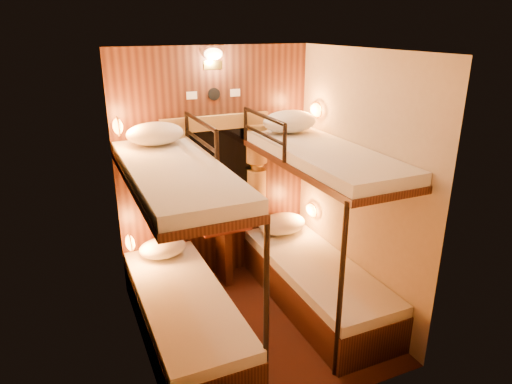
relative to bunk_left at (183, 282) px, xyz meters
name	(u,v)px	position (x,y,z in m)	size (l,w,h in m)	color
floor	(257,324)	(0.65, -0.07, -0.56)	(2.10, 2.10, 0.00)	#37150F
ceiling	(257,50)	(0.65, -0.07, 1.84)	(2.10, 2.10, 0.00)	silver
wall_back	(215,168)	(0.65, 0.98, 0.64)	(2.40, 2.40, 0.00)	#C6B293
wall_front	(325,258)	(0.65, -1.12, 0.64)	(2.40, 2.40, 0.00)	#C6B293
wall_left	(134,222)	(-0.35, -0.07, 0.64)	(2.40, 2.40, 0.00)	#C6B293
wall_right	(357,186)	(1.65, -0.07, 0.64)	(2.40, 2.40, 0.00)	#C6B293
back_panel	(216,168)	(0.65, 0.97, 0.64)	(2.00, 0.03, 2.40)	black
bunk_left	(183,282)	(0.00, 0.00, 0.00)	(0.72, 1.90, 1.82)	black
bunk_right	(317,253)	(1.30, 0.00, 0.00)	(0.72, 1.90, 1.82)	black
window	(217,171)	(0.65, 0.94, 0.62)	(1.00, 0.12, 0.79)	black
curtains	(217,164)	(0.65, 0.90, 0.71)	(1.10, 0.22, 1.00)	olive
back_fixtures	(213,62)	(0.65, 0.93, 1.69)	(0.54, 0.09, 0.48)	black
reading_lamps	(227,174)	(0.65, 0.63, 0.68)	(2.00, 0.20, 1.25)	orange
table	(224,245)	(0.65, 0.78, -0.14)	(0.50, 0.34, 0.66)	#5F2615
bottle_left	(227,216)	(0.68, 0.73, 0.20)	(0.07, 0.07, 0.24)	#99BFE5
bottle_right	(226,214)	(0.68, 0.77, 0.21)	(0.08, 0.08, 0.27)	#99BFE5
sachet_a	(245,224)	(0.86, 0.70, 0.09)	(0.08, 0.06, 0.01)	silver
sachet_b	(242,221)	(0.85, 0.77, 0.09)	(0.07, 0.05, 0.01)	silver
pillow_lower_left	(163,248)	(0.00, 0.71, -0.01)	(0.46, 0.33, 0.18)	silver
pillow_lower_right	(282,224)	(1.30, 0.72, 0.00)	(0.53, 0.38, 0.21)	silver
pillow_upper_left	(155,134)	(0.00, 0.65, 1.13)	(0.50, 0.36, 0.20)	silver
pillow_upper_right	(290,121)	(1.30, 0.61, 1.14)	(0.54, 0.39, 0.21)	silver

